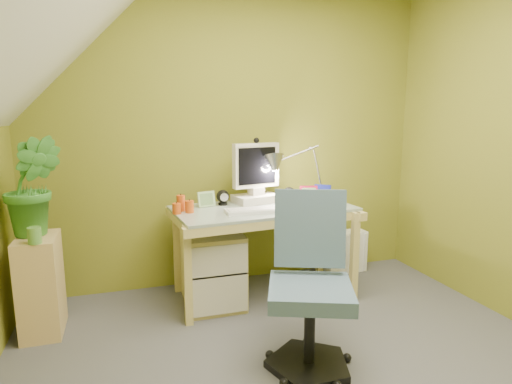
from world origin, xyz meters
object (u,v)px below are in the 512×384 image
object	(u,v)px
desk_lamp	(310,160)
radiator	(345,251)
desk	(263,252)
task_chair	(310,291)
potted_plant	(33,186)
monitor	(256,169)
side_ledge	(41,285)

from	to	relation	value
desk_lamp	radiator	size ratio (longest dim) A/B	1.73
desk	radiator	size ratio (longest dim) A/B	3.60
task_chair	potted_plant	bearing A→B (deg)	169.13
desk_lamp	monitor	bearing A→B (deg)	-177.92
desk_lamp	radiator	bearing A→B (deg)	15.81
side_ledge	radiator	bearing A→B (deg)	9.19
potted_plant	desk_lamp	bearing A→B (deg)	6.80
side_ledge	desk	bearing A→B (deg)	3.93
desk_lamp	task_chair	distance (m)	1.38
desk	radiator	distance (m)	0.92
monitor	potted_plant	bearing A→B (deg)	176.56
radiator	task_chair	bearing A→B (deg)	-128.84
desk	desk_lamp	size ratio (longest dim) A/B	2.08
radiator	desk_lamp	bearing A→B (deg)	-168.99
task_chair	radiator	size ratio (longest dim) A/B	2.49
desk_lamp	potted_plant	size ratio (longest dim) A/B	1.01
monitor	potted_plant	size ratio (longest dim) A/B	0.84
desk	potted_plant	size ratio (longest dim) A/B	2.10
desk_lamp	side_ledge	xyz separation A→B (m)	(-1.96, -0.28, -0.70)
desk	task_chair	xyz separation A→B (m)	(-0.06, -0.98, 0.10)
desk_lamp	side_ledge	world-z (taller)	desk_lamp
desk	monitor	size ratio (longest dim) A/B	2.49
potted_plant	radiator	size ratio (longest dim) A/B	1.71
desk	side_ledge	xyz separation A→B (m)	(-1.51, -0.10, -0.03)
side_ledge	radiator	xyz separation A→B (m)	(2.37, 0.38, -0.13)
desk	potted_plant	world-z (taller)	potted_plant
side_ledge	monitor	bearing A→B (deg)	10.63
side_ledge	potted_plant	xyz separation A→B (m)	(0.00, 0.05, 0.63)
desk_lamp	side_ledge	bearing A→B (deg)	-169.69
task_chair	radiator	xyz separation A→B (m)	(0.92, 1.26, -0.27)
monitor	desk_lamp	distance (m)	0.45
task_chair	radiator	world-z (taller)	task_chair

